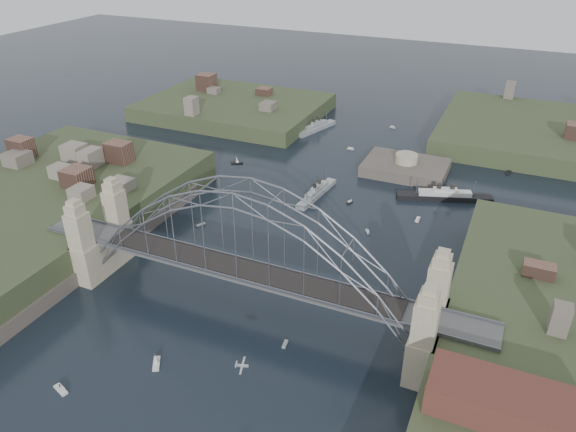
# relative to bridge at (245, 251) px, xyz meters

# --- Properties ---
(ground) EXTENTS (500.00, 500.00, 0.00)m
(ground) POSITION_rel_bridge_xyz_m (0.00, 0.00, -12.32)
(ground) COLOR black
(ground) RESTS_ON ground
(bridge) EXTENTS (84.00, 13.80, 24.60)m
(bridge) POSITION_rel_bridge_xyz_m (0.00, 0.00, 0.00)
(bridge) COLOR #515254
(bridge) RESTS_ON ground
(shore_west) EXTENTS (50.50, 90.00, 12.00)m
(shore_west) POSITION_rel_bridge_xyz_m (-57.32, 0.00, -10.35)
(shore_west) COLOR #354125
(shore_west) RESTS_ON ground
(headland_nw) EXTENTS (60.00, 45.00, 9.00)m
(headland_nw) POSITION_rel_bridge_xyz_m (-55.00, 95.00, -11.82)
(headland_nw) COLOR #354125
(headland_nw) RESTS_ON ground
(headland_ne) EXTENTS (70.00, 55.00, 9.50)m
(headland_ne) POSITION_rel_bridge_xyz_m (50.00, 110.00, -11.57)
(headland_ne) COLOR #354125
(headland_ne) RESTS_ON ground
(fort_island) EXTENTS (22.00, 16.00, 9.40)m
(fort_island) POSITION_rel_bridge_xyz_m (12.00, 70.00, -12.66)
(fort_island) COLOR #4D453E
(fort_island) RESTS_ON ground
(wharf_shed) EXTENTS (20.00, 8.00, 4.00)m
(wharf_shed) POSITION_rel_bridge_xyz_m (44.00, -14.00, -2.32)
(wharf_shed) COLOR #592D26
(wharf_shed) RESTS_ON shore_east
(naval_cruiser_near) EXTENTS (4.08, 18.00, 5.36)m
(naval_cruiser_near) POSITION_rel_bridge_xyz_m (-5.01, 47.06, -11.49)
(naval_cruiser_near) COLOR #9CA2A5
(naval_cruiser_near) RESTS_ON ground
(naval_cruiser_far) EXTENTS (7.50, 17.40, 5.90)m
(naval_cruiser_far) POSITION_rel_bridge_xyz_m (-22.39, 91.29, -11.41)
(naval_cruiser_far) COLOR #9CA2A5
(naval_cruiser_far) RESTS_ON ground
(ocean_liner) EXTENTS (23.04, 10.53, 5.71)m
(ocean_liner) POSITION_rel_bridge_xyz_m (24.62, 58.02, -11.44)
(ocean_liner) COLOR black
(ocean_liner) RESTS_ON ground
(aeroplane) EXTENTS (1.93, 3.38, 0.50)m
(aeroplane) POSITION_rel_bridge_xyz_m (9.16, -18.80, -5.52)
(aeroplane) COLOR silver
(small_boat_a) EXTENTS (1.63, 2.27, 0.45)m
(small_boat_a) POSITION_rel_bridge_xyz_m (-23.63, 22.33, -12.17)
(small_boat_a) COLOR silver
(small_boat_a) RESTS_ON ground
(small_boat_b) EXTENTS (1.52, 1.79, 1.43)m
(small_boat_b) POSITION_rel_bridge_xyz_m (11.94, 34.66, -12.03)
(small_boat_b) COLOR silver
(small_boat_b) RESTS_ON ground
(small_boat_c) EXTENTS (2.45, 3.16, 2.38)m
(small_boat_c) POSITION_rel_bridge_xyz_m (-6.64, -18.00, -11.58)
(small_boat_c) COLOR silver
(small_boat_c) RESTS_ON ground
(small_boat_d) EXTENTS (0.80, 2.40, 0.45)m
(small_boat_d) POSITION_rel_bridge_xyz_m (20.92, 44.87, -12.17)
(small_boat_d) COLOR silver
(small_boat_d) RESTS_ON ground
(small_boat_e) EXTENTS (3.55, 2.38, 2.38)m
(small_boat_e) POSITION_rel_bridge_xyz_m (-33.11, 56.72, -11.63)
(small_boat_e) COLOR silver
(small_boat_e) RESTS_ON ground
(small_boat_f) EXTENTS (1.15, 1.88, 1.43)m
(small_boat_f) POSITION_rel_bridge_xyz_m (3.87, 46.59, -12.03)
(small_boat_f) COLOR silver
(small_boat_f) RESTS_ON ground
(small_boat_h) EXTENTS (2.22, 0.81, 1.43)m
(small_boat_h) POSITION_rel_bridge_xyz_m (-6.82, 79.77, -12.04)
(small_boat_h) COLOR silver
(small_boat_h) RESTS_ON ground
(small_boat_i) EXTENTS (2.23, 1.04, 1.43)m
(small_boat_i) POSITION_rel_bridge_xyz_m (34.52, 16.04, -12.04)
(small_boat_i) COLOR silver
(small_boat_i) RESTS_ON ground
(small_boat_j) EXTENTS (2.92, 1.75, 1.43)m
(small_boat_j) POSITION_rel_bridge_xyz_m (-16.42, -28.25, -12.04)
(small_boat_j) COLOR silver
(small_boat_j) RESTS_ON ground
(small_boat_k) EXTENTS (2.10, 1.34, 1.43)m
(small_boat_k) POSITION_rel_bridge_xyz_m (-0.12, 103.46, -12.03)
(small_boat_k) COLOR silver
(small_boat_k) RESTS_ON ground
(small_boat_l) EXTENTS (2.18, 2.20, 0.45)m
(small_boat_l) POSITION_rel_bridge_xyz_m (-43.05, 25.48, -12.17)
(small_boat_l) COLOR silver
(small_boat_l) RESTS_ON ground
(small_boat_m) EXTENTS (0.87, 1.92, 0.45)m
(small_boat_m) POSITION_rel_bridge_xyz_m (10.01, -5.70, -12.17)
(small_boat_m) COLOR silver
(small_boat_m) RESTS_ON ground
(small_boat_n) EXTENTS (1.42, 3.01, 0.45)m
(small_boat_n) POSITION_rel_bridge_xyz_m (38.01, 80.90, -12.17)
(small_boat_n) COLOR silver
(small_boat_n) RESTS_ON ground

